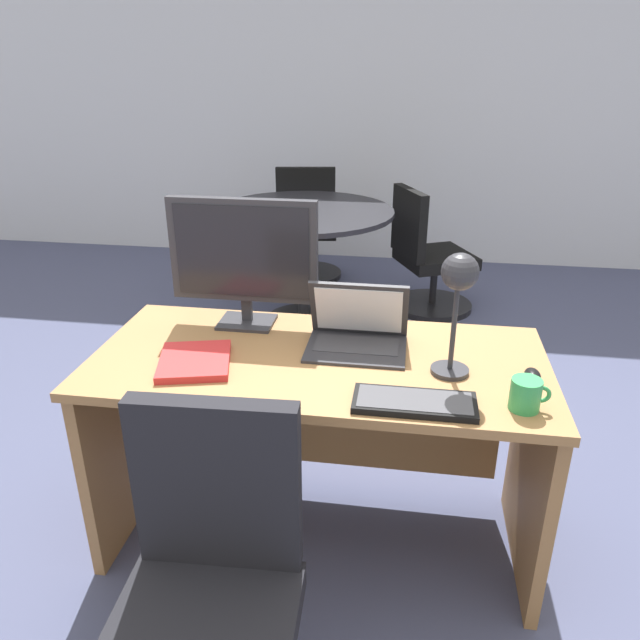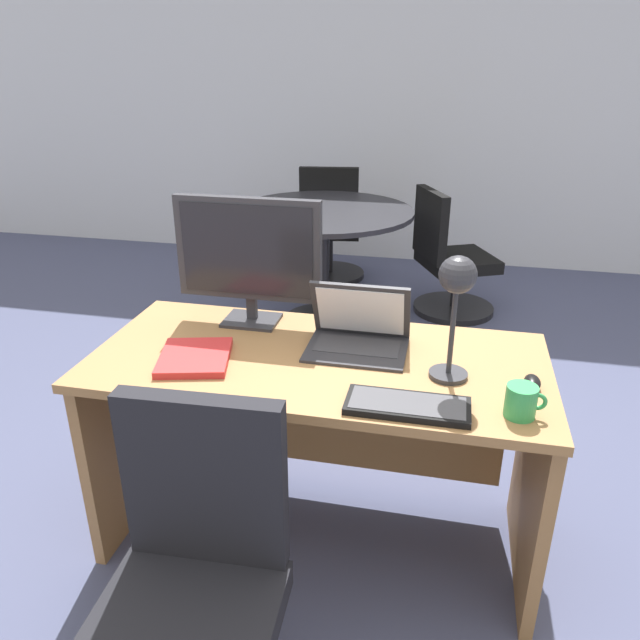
{
  "view_description": "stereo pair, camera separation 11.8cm",
  "coord_description": "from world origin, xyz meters",
  "px_view_note": "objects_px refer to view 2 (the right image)",
  "views": [
    {
      "loc": [
        0.28,
        -1.78,
        1.68
      ],
      "look_at": [
        0.0,
        0.04,
        0.88
      ],
      "focal_mm": 34.27,
      "sensor_mm": 36.0,
      "label": 1
    },
    {
      "loc": [
        0.39,
        -1.75,
        1.68
      ],
      "look_at": [
        0.0,
        0.04,
        0.88
      ],
      "focal_mm": 34.27,
      "sensor_mm": 36.0,
      "label": 2
    }
  ],
  "objects_px": {
    "book": "(195,357)",
    "meeting_chair_near": "(449,266)",
    "desk": "(321,412)",
    "coffee_mug": "(522,401)",
    "meeting_table": "(323,239)",
    "meeting_chair_far": "(330,235)",
    "mouse": "(532,383)",
    "desk_lamp": "(456,292)",
    "office_chair": "(193,614)",
    "monitor": "(248,253)",
    "keyboard": "(407,406)",
    "laptop": "(359,327)"
  },
  "relations": [
    {
      "from": "mouse",
      "to": "meeting_table",
      "type": "height_order",
      "value": "mouse"
    },
    {
      "from": "mouse",
      "to": "meeting_chair_near",
      "type": "xyz_separation_m",
      "value": [
        -0.27,
        2.39,
        -0.44
      ]
    },
    {
      "from": "coffee_mug",
      "to": "meeting_chair_near",
      "type": "xyz_separation_m",
      "value": [
        -0.22,
        2.56,
        -0.47
      ]
    },
    {
      "from": "meeting_chair_near",
      "to": "office_chair",
      "type": "bearing_deg",
      "value": -100.68
    },
    {
      "from": "office_chair",
      "to": "keyboard",
      "type": "bearing_deg",
      "value": 43.11
    },
    {
      "from": "keyboard",
      "to": "coffee_mug",
      "type": "xyz_separation_m",
      "value": [
        0.31,
        0.03,
        0.04
      ]
    },
    {
      "from": "mouse",
      "to": "desk_lamp",
      "type": "relative_size",
      "value": 0.22
    },
    {
      "from": "laptop",
      "to": "meeting_chair_far",
      "type": "xyz_separation_m",
      "value": [
        -0.65,
        2.71,
        -0.46
      ]
    },
    {
      "from": "monitor",
      "to": "book",
      "type": "relative_size",
      "value": 1.78
    },
    {
      "from": "desk",
      "to": "coffee_mug",
      "type": "xyz_separation_m",
      "value": [
        0.62,
        -0.28,
        0.29
      ]
    },
    {
      "from": "meeting_table",
      "to": "meeting_chair_far",
      "type": "height_order",
      "value": "meeting_chair_far"
    },
    {
      "from": "laptop",
      "to": "coffee_mug",
      "type": "relative_size",
      "value": 2.97
    },
    {
      "from": "keyboard",
      "to": "meeting_chair_far",
      "type": "height_order",
      "value": "meeting_chair_far"
    },
    {
      "from": "keyboard",
      "to": "desk_lamp",
      "type": "xyz_separation_m",
      "value": [
        0.11,
        0.19,
        0.28
      ]
    },
    {
      "from": "desk",
      "to": "office_chair",
      "type": "xyz_separation_m",
      "value": [
        -0.17,
        -0.76,
        -0.16
      ]
    },
    {
      "from": "coffee_mug",
      "to": "meeting_chair_near",
      "type": "bearing_deg",
      "value": 94.97
    },
    {
      "from": "monitor",
      "to": "keyboard",
      "type": "xyz_separation_m",
      "value": [
        0.62,
        -0.49,
        -0.26
      ]
    },
    {
      "from": "mouse",
      "to": "desk",
      "type": "bearing_deg",
      "value": 170.67
    },
    {
      "from": "desk",
      "to": "desk_lamp",
      "type": "height_order",
      "value": "desk_lamp"
    },
    {
      "from": "desk",
      "to": "book",
      "type": "xyz_separation_m",
      "value": [
        -0.39,
        -0.16,
        0.25
      ]
    },
    {
      "from": "monitor",
      "to": "meeting_chair_near",
      "type": "distance_m",
      "value": 2.32
    },
    {
      "from": "coffee_mug",
      "to": "meeting_table",
      "type": "xyz_separation_m",
      "value": [
        -1.03,
        2.18,
        -0.22
      ]
    },
    {
      "from": "meeting_table",
      "to": "meeting_chair_near",
      "type": "distance_m",
      "value": 0.92
    },
    {
      "from": "book",
      "to": "meeting_chair_near",
      "type": "height_order",
      "value": "meeting_chair_near"
    },
    {
      "from": "keyboard",
      "to": "meeting_table",
      "type": "distance_m",
      "value": 2.33
    },
    {
      "from": "desk_lamp",
      "to": "coffee_mug",
      "type": "bearing_deg",
      "value": -38.82
    },
    {
      "from": "book",
      "to": "meeting_chair_far",
      "type": "relative_size",
      "value": 0.33
    },
    {
      "from": "book",
      "to": "meeting_chair_near",
      "type": "bearing_deg",
      "value": 72.08
    },
    {
      "from": "office_chair",
      "to": "desk",
      "type": "bearing_deg",
      "value": 77.32
    },
    {
      "from": "book",
      "to": "coffee_mug",
      "type": "distance_m",
      "value": 1.02
    },
    {
      "from": "meeting_chair_far",
      "to": "monitor",
      "type": "bearing_deg",
      "value": -84.92
    },
    {
      "from": "desk",
      "to": "laptop",
      "type": "height_order",
      "value": "laptop"
    },
    {
      "from": "book",
      "to": "office_chair",
      "type": "bearing_deg",
      "value": -70.41
    },
    {
      "from": "meeting_chair_near",
      "to": "keyboard",
      "type": "bearing_deg",
      "value": -91.88
    },
    {
      "from": "keyboard",
      "to": "desk_lamp",
      "type": "bearing_deg",
      "value": 60.73
    },
    {
      "from": "laptop",
      "to": "meeting_table",
      "type": "xyz_separation_m",
      "value": [
        -0.52,
        1.83,
        -0.24
      ]
    },
    {
      "from": "meeting_chair_far",
      "to": "desk",
      "type": "bearing_deg",
      "value": -79.07
    },
    {
      "from": "desk",
      "to": "office_chair",
      "type": "bearing_deg",
      "value": -102.68
    },
    {
      "from": "meeting_chair_near",
      "to": "monitor",
      "type": "bearing_deg",
      "value": -108.61
    },
    {
      "from": "book",
      "to": "meeting_chair_far",
      "type": "height_order",
      "value": "meeting_chair_far"
    },
    {
      "from": "desk",
      "to": "office_chair",
      "type": "height_order",
      "value": "office_chair"
    },
    {
      "from": "book",
      "to": "coffee_mug",
      "type": "xyz_separation_m",
      "value": [
        1.01,
        -0.12,
        0.03
      ]
    },
    {
      "from": "keyboard",
      "to": "meeting_chair_far",
      "type": "xyz_separation_m",
      "value": [
        -0.85,
        3.08,
        -0.4
      ]
    },
    {
      "from": "desk",
      "to": "monitor",
      "type": "distance_m",
      "value": 0.62
    },
    {
      "from": "mouse",
      "to": "book",
      "type": "relative_size",
      "value": 0.29
    },
    {
      "from": "monitor",
      "to": "meeting_chair_near",
      "type": "bearing_deg",
      "value": 71.39
    },
    {
      "from": "monitor",
      "to": "coffee_mug",
      "type": "height_order",
      "value": "monitor"
    },
    {
      "from": "desk_lamp",
      "to": "desk",
      "type": "bearing_deg",
      "value": 164.87
    },
    {
      "from": "desk",
      "to": "meeting_chair_near",
      "type": "distance_m",
      "value": 2.32
    },
    {
      "from": "office_chair",
      "to": "monitor",
      "type": "bearing_deg",
      "value": 98.03
    }
  ]
}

